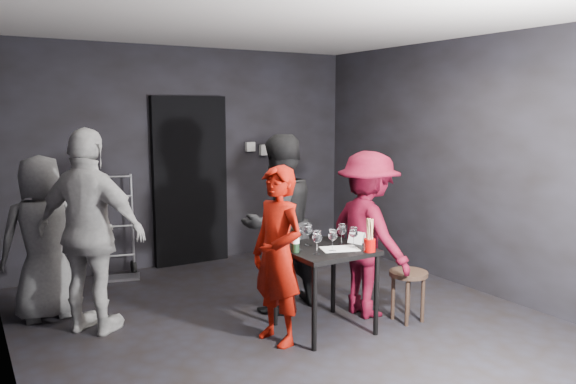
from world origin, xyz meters
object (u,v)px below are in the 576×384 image
stool (408,281)px  woman_black (279,211)px  hand_truck (119,259)px  man_maroon (368,231)px  wine_bottle (295,239)px  server_red (278,256)px  breadstick_cup (370,236)px  tasting_table (325,258)px  bystander_cream (90,212)px  bystander_grey (44,236)px

stool → woman_black: woman_black is taller
hand_truck → woman_black: size_ratio=0.62×
woman_black → man_maroon: size_ratio=1.20×
wine_bottle → woman_black: bearing=71.4°
server_red → woman_black: size_ratio=0.76×
breadstick_cup → hand_truck: bearing=116.4°
hand_truck → tasting_table: size_ratio=1.59×
woman_black → breadstick_cup: bearing=96.9°
wine_bottle → breadstick_cup: breadstick_cup is taller
stool → bystander_cream: (-2.54, 1.21, 0.69)m
hand_truck → bystander_cream: (-0.60, -1.52, 0.85)m
tasting_table → stool: 0.86m
man_maroon → breadstick_cup: (-0.33, -0.43, 0.08)m
hand_truck → bystander_grey: bystander_grey is taller
tasting_table → server_red: 0.49m
man_maroon → bystander_grey: bearing=59.2°
hand_truck → breadstick_cup: bearing=-48.7°
bystander_cream → breadstick_cup: (2.00, -1.31, -0.18)m
tasting_table → man_maroon: man_maroon is taller
woman_black → bystander_grey: size_ratio=1.24×
breadstick_cup → bystander_cream: bearing=146.8°
man_maroon → wine_bottle: size_ratio=5.66×
hand_truck → server_red: server_red is taller
stool → server_red: (-1.26, 0.21, 0.36)m
server_red → bystander_grey: bystander_grey is taller
breadstick_cup → man_maroon: bearing=52.7°
bystander_cream → breadstick_cup: bearing=-165.0°
stool → woman_black: bearing=134.5°
hand_truck → woman_black: woman_black is taller
hand_truck → server_red: size_ratio=0.81×
tasting_table → bystander_grey: bearing=143.1°
tasting_table → man_maroon: size_ratio=0.46×
tasting_table → server_red: size_ratio=0.51×
wine_bottle → breadstick_cup: bearing=-28.8°
tasting_table → man_maroon: (0.57, 0.12, 0.16)m
tasting_table → woman_black: bearing=97.2°
tasting_table → woman_black: 0.74m
hand_truck → woman_black: bearing=-44.9°
hand_truck → server_red: (0.68, -2.52, 0.52)m
server_red → bystander_grey: 2.23m
woman_black → bystander_grey: (-1.98, 0.89, -0.19)m
tasting_table → server_red: (-0.48, -0.01, 0.09)m
man_maroon → bystander_cream: size_ratio=0.76×
hand_truck → wine_bottle: size_ratio=4.19×
server_red → wine_bottle: server_red is taller
woman_black → bystander_grey: bearing=-35.6°
hand_truck → man_maroon: man_maroon is taller
stool → man_maroon: bearing=122.7°
woman_black → wine_bottle: bearing=59.9°
bystander_cream → bystander_grey: (-0.31, 0.56, -0.28)m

